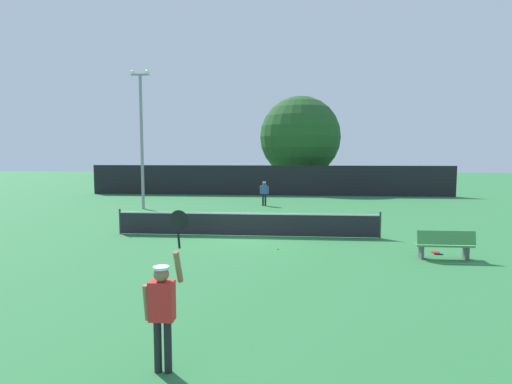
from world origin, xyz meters
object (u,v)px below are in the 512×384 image
at_px(large_tree, 300,137).
at_px(tennis_ball, 278,249).
at_px(courtside_bench, 444,245).
at_px(spare_racket, 436,252).
at_px(parked_car_near, 189,181).
at_px(player_receiving, 264,191).
at_px(player_serving, 163,302).
at_px(light_pole, 141,131).

bearing_deg(large_tree, tennis_ball, -93.09).
bearing_deg(courtside_bench, spare_racket, 86.98).
distance_m(spare_racket, parked_car_near, 29.06).
bearing_deg(spare_racket, player_receiving, 118.67).
distance_m(player_serving, tennis_ball, 8.50).
bearing_deg(large_tree, courtside_bench, -80.72).
bearing_deg(player_receiving, tennis_ball, 95.91).
relative_size(tennis_ball, large_tree, 0.01).
xyz_separation_m(courtside_bench, parked_car_near, (-14.87, 25.81, 0.30)).
height_order(player_receiving, courtside_bench, player_receiving).
relative_size(spare_racket, large_tree, 0.06).
bearing_deg(player_serving, light_pole, 111.13).
xyz_separation_m(tennis_ball, courtside_bench, (5.38, -0.88, 0.45)).
relative_size(light_pole, large_tree, 0.97).
bearing_deg(spare_racket, tennis_ball, -179.96).
distance_m(player_receiving, spare_racket, 13.99).
distance_m(tennis_ball, light_pole, 14.12).
xyz_separation_m(light_pole, parked_car_near, (-0.86, 14.80, -3.99)).
bearing_deg(light_pole, large_tree, 54.63).
bearing_deg(player_serving, parked_car_near, 103.51).
height_order(player_serving, tennis_ball, player_serving).
bearing_deg(tennis_ball, spare_racket, 0.04).
height_order(player_receiving, spare_racket, player_receiving).
xyz_separation_m(player_serving, light_pole, (-7.12, 18.43, 3.66)).
bearing_deg(courtside_bench, tennis_ball, 170.74).
bearing_deg(courtside_bench, player_receiving, 116.87).
height_order(player_serving, light_pole, light_pole).
bearing_deg(player_receiving, light_pole, 16.07).
bearing_deg(tennis_ball, light_pole, 130.40).
relative_size(player_serving, light_pole, 0.30).
relative_size(courtside_bench, large_tree, 0.21).
xyz_separation_m(tennis_ball, spare_racket, (5.43, 0.00, -0.01)).
relative_size(courtside_bench, parked_car_near, 0.41).
xyz_separation_m(player_receiving, tennis_ball, (1.27, -12.25, -0.93)).
bearing_deg(large_tree, player_receiving, -102.22).
xyz_separation_m(player_receiving, parked_car_near, (-8.22, 12.68, -0.18)).
xyz_separation_m(player_receiving, large_tree, (2.57, 11.86, 3.99)).
xyz_separation_m(player_serving, tennis_ball, (1.50, 8.30, -1.08)).
bearing_deg(tennis_ball, player_receiving, 95.91).
height_order(spare_racket, courtside_bench, courtside_bench).
distance_m(player_serving, light_pole, 20.09).
height_order(player_receiving, large_tree, large_tree).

